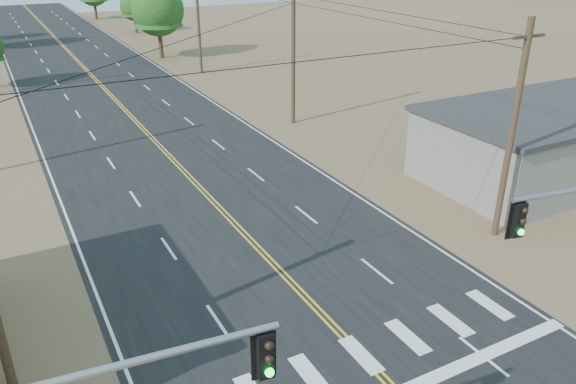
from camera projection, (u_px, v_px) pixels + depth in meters
road at (167, 153)px, 36.63m from camera, size 15.00×200.00×0.02m
building_right at (552, 142)px, 32.75m from camera, size 15.00×8.00×4.00m
utility_pole_right_near at (512, 132)px, 24.59m from camera, size 1.80×0.30×10.00m
utility_pole_right_mid at (293, 55)px, 40.63m from camera, size 1.80×0.30×10.00m
utility_pole_right_far at (198, 21)px, 56.66m from camera, size 1.80×0.30×10.00m
tree_right_near at (157, 4)px, 63.01m from camera, size 5.91×5.91×9.84m
tree_right_mid at (134, 4)px, 80.99m from camera, size 3.99×3.99×6.65m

